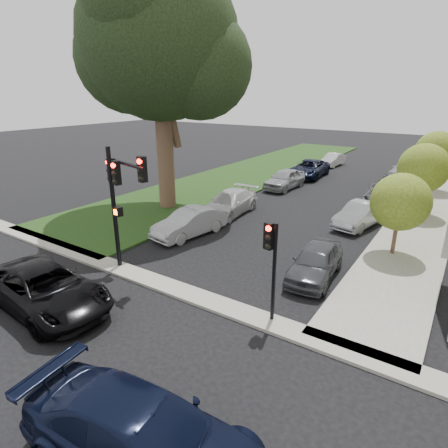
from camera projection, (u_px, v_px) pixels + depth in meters
The scene contains 22 objects.
ground at pixel (146, 317), 13.24m from camera, with size 140.00×140.00×0.00m, color black.
grass_strip at pixel (255, 172), 36.74m from camera, with size 8.00×44.00×0.12m, color #1C3711.
sidewalk_right at pixel (435, 195), 28.54m from camera, with size 3.50×44.00×0.12m, color gray.
sidewalk_cross at pixel (182, 291), 14.79m from camera, with size 60.00×1.00×0.12m, color gray.
eucalyptus at pixel (158, 40), 22.22m from camera, with size 10.75×9.76×15.23m.
small_tree_a at pixel (400, 202), 17.29m from camera, with size 2.69×2.69×4.04m.
small_tree_b at pixel (423, 168), 23.07m from camera, with size 3.04×3.04×4.57m.
small_tree_c at pixel (436, 152), 28.81m from camera, with size 3.13×3.13×4.70m.
traffic_signal_main at pixel (119, 188), 15.49m from camera, with size 2.65×0.80×5.42m.
traffic_signal_secondary at pixel (271, 254), 12.18m from camera, with size 0.49×0.39×3.61m.
car_cross_near at pixel (45, 289), 13.50m from camera, with size 2.63×5.70×1.58m, color black.
car_cross_far at pixel (144, 438), 7.67m from camera, with size 2.30×5.67×1.64m, color black.
car_parked_0 at pixel (315, 262), 15.82m from camera, with size 1.70×4.23×1.44m, color #3F4247.
car_parked_1 at pixel (360, 215), 21.86m from camera, with size 1.50×4.29×1.41m, color #999BA0.
car_parked_2 at pixel (383, 195), 26.02m from camera, with size 2.31×5.02×1.39m, color #3F4247.
car_parked_3 at pixel (389, 183), 29.63m from camera, with size 1.53×3.81×1.30m, color black.
car_parked_4 at pixel (405, 170), 34.57m from camera, with size 1.92×4.73×1.37m, color #999BA0.
car_parked_5 at pixel (190, 223), 20.44m from camera, with size 1.56×4.47×1.47m, color #999BA0.
car_parked_6 at pixel (229, 203), 24.05m from camera, with size 2.09×5.13×1.49m, color silver.
car_parked_7 at pixel (285, 179), 30.38m from camera, with size 1.87×4.65×1.59m, color #999BA0.
car_parked_8 at pixel (309, 169), 34.50m from camera, with size 2.58×5.60×1.56m, color black.
car_parked_9 at pixel (333, 160), 39.66m from camera, with size 1.37×3.94×1.30m, color silver.
Camera 1 is at (8.59, -7.94, 7.53)m, focal length 30.00 mm.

